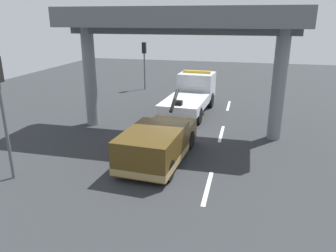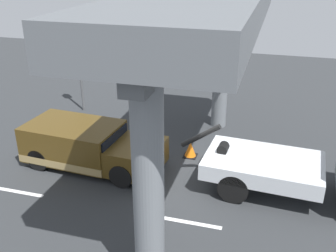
# 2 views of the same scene
# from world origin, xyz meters

# --- Properties ---
(ground_plane) EXTENTS (60.00, 40.00, 0.10)m
(ground_plane) POSITION_xyz_m (0.00, 0.00, -0.05)
(ground_plane) COLOR #2D3033
(lane_stripe_west) EXTENTS (2.60, 0.16, 0.01)m
(lane_stripe_west) POSITION_xyz_m (-6.00, -2.39, 0.00)
(lane_stripe_west) COLOR silver
(lane_stripe_west) RESTS_ON ground
(lane_stripe_mid) EXTENTS (2.60, 0.16, 0.01)m
(lane_stripe_mid) POSITION_xyz_m (0.00, -2.39, 0.00)
(lane_stripe_mid) COLOR silver
(lane_stripe_mid) RESTS_ON ground
(tow_truck_white) EXTENTS (7.32, 2.78, 2.46)m
(tow_truck_white) POSITION_xyz_m (4.18, -0.05, 1.20)
(tow_truck_white) COLOR silver
(tow_truck_white) RESTS_ON ground
(towed_van_green) EXTENTS (5.33, 2.52, 1.58)m
(towed_van_green) POSITION_xyz_m (-4.19, 0.00, 0.78)
(towed_van_green) COLOR #4C3814
(towed_van_green) RESTS_ON ground
(overpass_structure) EXTENTS (3.60, 12.09, 6.41)m
(overpass_structure) POSITION_xyz_m (-0.03, 0.00, 5.57)
(overpass_structure) COLOR slate
(overpass_structure) RESTS_ON ground
(traffic_light_near) EXTENTS (0.39, 0.32, 4.66)m
(traffic_light_near) POSITION_xyz_m (-6.98, 5.04, 3.38)
(traffic_light_near) COLOR #515456
(traffic_light_near) RESTS_ON ground
(traffic_cone_orange) EXTENTS (0.52, 0.52, 0.62)m
(traffic_cone_orange) POSITION_xyz_m (-0.60, 1.70, 0.29)
(traffic_cone_orange) COLOR orange
(traffic_cone_orange) RESTS_ON ground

